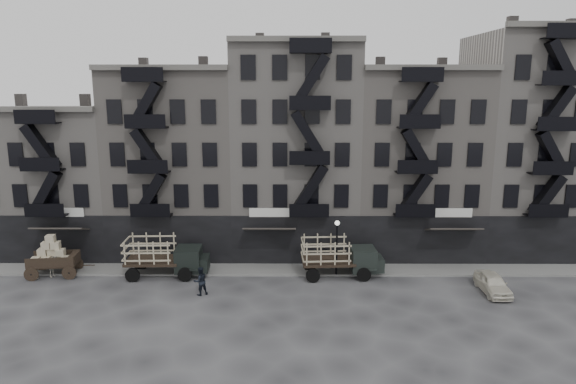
{
  "coord_description": "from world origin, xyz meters",
  "views": [
    {
      "loc": [
        -0.43,
        -33.46,
        14.12
      ],
      "look_at": [
        -0.59,
        4.0,
        6.11
      ],
      "focal_mm": 32.0,
      "sensor_mm": 36.0,
      "label": 1
    }
  ],
  "objects_px": {
    "horse": "(44,267)",
    "pedestrian_mid": "(200,281)",
    "stake_truck_west": "(164,254)",
    "wagon": "(52,253)",
    "car_east": "(493,283)",
    "stake_truck_east": "(339,254)"
  },
  "relations": [
    {
      "from": "car_east",
      "to": "horse",
      "type": "bearing_deg",
      "value": 175.21
    },
    {
      "from": "stake_truck_west",
      "to": "pedestrian_mid",
      "type": "distance_m",
      "value": 4.82
    },
    {
      "from": "pedestrian_mid",
      "to": "stake_truck_west",
      "type": "bearing_deg",
      "value": -75.43
    },
    {
      "from": "car_east",
      "to": "pedestrian_mid",
      "type": "xyz_separation_m",
      "value": [
        -19.95,
        -0.46,
        0.32
      ]
    },
    {
      "from": "stake_truck_east",
      "to": "pedestrian_mid",
      "type": "height_order",
      "value": "stake_truck_east"
    },
    {
      "from": "horse",
      "to": "pedestrian_mid",
      "type": "height_order",
      "value": "pedestrian_mid"
    },
    {
      "from": "stake_truck_east",
      "to": "car_east",
      "type": "relative_size",
      "value": 1.54
    },
    {
      "from": "horse",
      "to": "wagon",
      "type": "height_order",
      "value": "wagon"
    },
    {
      "from": "stake_truck_west",
      "to": "pedestrian_mid",
      "type": "bearing_deg",
      "value": -48.71
    },
    {
      "from": "wagon",
      "to": "car_east",
      "type": "xyz_separation_m",
      "value": [
        31.55,
        -3.02,
        -1.1
      ]
    },
    {
      "from": "horse",
      "to": "pedestrian_mid",
      "type": "relative_size",
      "value": 1.03
    },
    {
      "from": "horse",
      "to": "stake_truck_east",
      "type": "relative_size",
      "value": 0.34
    },
    {
      "from": "wagon",
      "to": "car_east",
      "type": "relative_size",
      "value": 0.98
    },
    {
      "from": "horse",
      "to": "stake_truck_east",
      "type": "xyz_separation_m",
      "value": [
        21.72,
        0.55,
        0.84
      ]
    },
    {
      "from": "horse",
      "to": "stake_truck_west",
      "type": "distance_m",
      "value": 8.81
    },
    {
      "from": "wagon",
      "to": "pedestrian_mid",
      "type": "height_order",
      "value": "wagon"
    },
    {
      "from": "car_east",
      "to": "pedestrian_mid",
      "type": "relative_size",
      "value": 1.99
    },
    {
      "from": "wagon",
      "to": "horse",
      "type": "bearing_deg",
      "value": -132.4
    },
    {
      "from": "horse",
      "to": "stake_truck_east",
      "type": "distance_m",
      "value": 21.74
    },
    {
      "from": "wagon",
      "to": "stake_truck_east",
      "type": "height_order",
      "value": "wagon"
    },
    {
      "from": "stake_truck_west",
      "to": "stake_truck_east",
      "type": "distance_m",
      "value": 12.96
    },
    {
      "from": "car_east",
      "to": "pedestrian_mid",
      "type": "bearing_deg",
      "value": -179.04
    }
  ]
}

